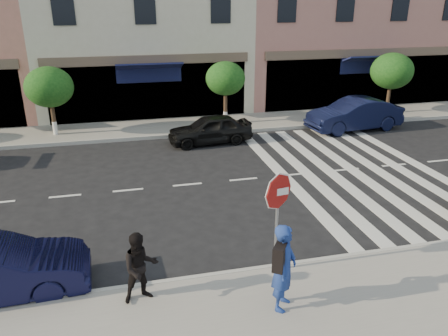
# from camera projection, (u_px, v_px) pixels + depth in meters

# --- Properties ---
(ground) EXTENTS (120.00, 120.00, 0.00)m
(ground) POSITION_uv_depth(u_px,v_px,m) (212.00, 244.00, 11.35)
(ground) COLOR black
(ground) RESTS_ON ground
(sidewalk_far) EXTENTS (60.00, 3.00, 0.15)m
(sidewalk_far) POSITION_uv_depth(u_px,v_px,m) (165.00, 128.00, 21.29)
(sidewalk_far) COLOR gray
(sidewalk_far) RESTS_ON ground
(building_centre) EXTENTS (11.00, 9.00, 11.00)m
(building_centre) POSITION_uv_depth(u_px,v_px,m) (139.00, 7.00, 24.63)
(building_centre) COLOR beige
(building_centre) RESTS_ON ground
(street_tree_wb) EXTENTS (2.10, 2.10, 3.06)m
(street_tree_wb) POSITION_uv_depth(u_px,v_px,m) (49.00, 87.00, 19.20)
(street_tree_wb) COLOR #473323
(street_tree_wb) RESTS_ON sidewalk_far
(street_tree_c) EXTENTS (1.90, 1.90, 3.04)m
(street_tree_c) POSITION_uv_depth(u_px,v_px,m) (225.00, 79.00, 20.93)
(street_tree_c) COLOR #473323
(street_tree_c) RESTS_ON sidewalk_far
(street_tree_ea) EXTENTS (2.20, 2.20, 3.19)m
(street_tree_ea) POSITION_uv_depth(u_px,v_px,m) (392.00, 71.00, 22.88)
(street_tree_ea) COLOR #473323
(street_tree_ea) RESTS_ON sidewalk_far
(stop_sign) EXTENTS (0.85, 0.15, 2.41)m
(stop_sign) POSITION_uv_depth(u_px,v_px,m) (278.00, 201.00, 9.39)
(stop_sign) COLOR gray
(stop_sign) RESTS_ON sidewalk_near
(photographer) EXTENTS (0.74, 0.80, 1.84)m
(photographer) POSITION_uv_depth(u_px,v_px,m) (284.00, 267.00, 8.53)
(photographer) COLOR navy
(photographer) RESTS_ON sidewalk_near
(walker) EXTENTS (0.85, 0.72, 1.53)m
(walker) POSITION_uv_depth(u_px,v_px,m) (140.00, 267.00, 8.80)
(walker) COLOR black
(walker) RESTS_ON sidewalk_near
(car_far_mid) EXTENTS (3.77, 1.76, 1.25)m
(car_far_mid) POSITION_uv_depth(u_px,v_px,m) (210.00, 129.00, 19.05)
(car_far_mid) COLOR black
(car_far_mid) RESTS_ON ground
(car_far_right) EXTENTS (4.75, 2.07, 1.52)m
(car_far_right) POSITION_uv_depth(u_px,v_px,m) (354.00, 114.00, 20.93)
(car_far_right) COLOR black
(car_far_right) RESTS_ON ground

